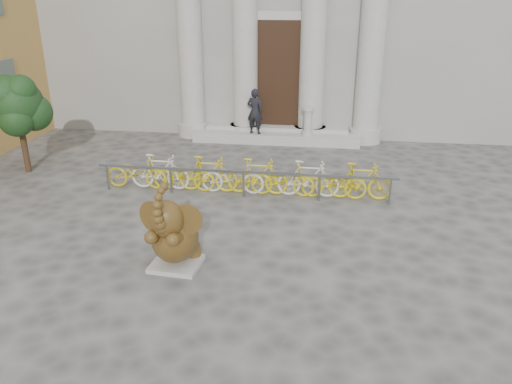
# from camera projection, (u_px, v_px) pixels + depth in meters

# --- Properties ---
(ground) EXTENTS (80.00, 80.00, 0.00)m
(ground) POSITION_uv_depth(u_px,v_px,m) (227.00, 274.00, 9.69)
(ground) COLOR #474442
(ground) RESTS_ON ground
(entrance_steps) EXTENTS (6.00, 1.20, 0.36)m
(entrance_steps) POSITION_uv_depth(u_px,v_px,m) (276.00, 136.00, 18.26)
(entrance_steps) COLOR #A8A59E
(entrance_steps) RESTS_ON ground
(elephant_statue) EXTENTS (1.27, 1.44, 1.90)m
(elephant_statue) POSITION_uv_depth(u_px,v_px,m) (174.00, 236.00, 9.70)
(elephant_statue) COLOR #A8A59E
(elephant_statue) RESTS_ON ground
(bike_rack) EXTENTS (8.00, 0.53, 1.00)m
(bike_rack) POSITION_uv_depth(u_px,v_px,m) (244.00, 176.00, 13.41)
(bike_rack) COLOR slate
(bike_rack) RESTS_ON ground
(tree) EXTENTS (1.70, 1.55, 2.94)m
(tree) POSITION_uv_depth(u_px,v_px,m) (18.00, 105.00, 14.45)
(tree) COLOR #332114
(tree) RESTS_ON ground
(pedestrian) EXTENTS (0.66, 0.50, 1.61)m
(pedestrian) POSITION_uv_depth(u_px,v_px,m) (255.00, 111.00, 17.67)
(pedestrian) COLOR black
(pedestrian) RESTS_ON entrance_steps
(balustrade_post) EXTENTS (0.40, 0.40, 0.99)m
(balustrade_post) POSITION_uv_depth(u_px,v_px,m) (308.00, 122.00, 17.60)
(balustrade_post) COLOR #A8A59E
(balustrade_post) RESTS_ON entrance_steps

